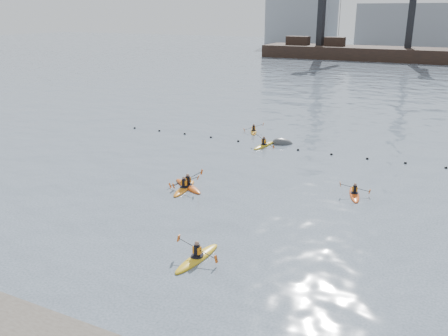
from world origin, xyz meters
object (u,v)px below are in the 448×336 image
(kayaker_3, at_px, (264,145))
(kayaker_4, at_px, (354,194))
(kayaker_1, at_px, (197,257))
(kayaker_5, at_px, (254,131))
(kayaker_0, at_px, (184,188))
(mooring_buoy, at_px, (283,144))
(kayaker_2, at_px, (188,185))

(kayaker_3, xyz_separation_m, kayaker_4, (10.02, -8.55, -0.01))
(kayaker_1, height_order, kayaker_5, kayaker_1)
(kayaker_1, relative_size, kayaker_3, 1.07)
(kayaker_0, distance_m, mooring_buoy, 14.50)
(kayaker_5, bearing_deg, kayaker_2, -106.01)
(kayaker_0, bearing_deg, kayaker_5, 88.81)
(kayaker_5, distance_m, mooring_buoy, 5.10)
(kayaker_1, bearing_deg, kayaker_5, 112.70)
(kayaker_1, xyz_separation_m, kayaker_3, (-4.87, 20.83, -0.01))
(kayaker_2, bearing_deg, kayaker_4, -39.22)
(kayaker_0, xyz_separation_m, kayaker_2, (-0.01, 0.53, 0.00))
(kayaker_1, distance_m, kayaker_5, 26.49)
(kayaker_2, height_order, kayaker_5, kayaker_2)
(kayaker_0, xyz_separation_m, kayaker_4, (10.80, 4.19, -0.01))
(kayaker_4, bearing_deg, kayaker_2, 2.47)
(kayaker_0, distance_m, kayaker_4, 11.58)
(kayaker_2, height_order, kayaker_4, kayaker_2)
(kayaker_2, bearing_deg, kayaker_5, 39.35)
(kayaker_4, distance_m, kayaker_5, 18.38)
(kayaker_1, distance_m, kayaker_3, 21.39)
(kayaker_0, distance_m, kayaker_3, 12.77)
(kayaker_3, distance_m, kayaker_4, 13.17)
(kayaker_2, relative_size, kayaker_5, 1.11)
(kayaker_5, bearing_deg, kayaker_4, -68.52)
(kayaker_2, xyz_separation_m, kayaker_4, (10.81, 3.66, -0.01))
(kayaker_0, bearing_deg, mooring_buoy, 73.55)
(kayaker_2, height_order, mooring_buoy, kayaker_2)
(kayaker_3, xyz_separation_m, mooring_buoy, (1.27, 1.61, -0.10))
(kayaker_0, relative_size, mooring_buoy, 1.71)
(kayaker_4, bearing_deg, kayaker_1, 50.98)
(kayaker_0, distance_m, kayaker_5, 17.36)
(kayaker_1, distance_m, kayaker_4, 13.31)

